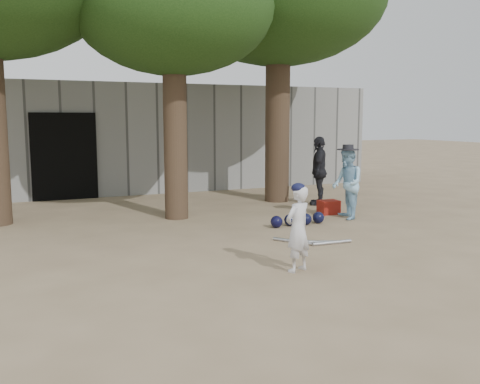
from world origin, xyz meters
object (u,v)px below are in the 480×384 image
boy_player (298,229)px  spectator_blue (347,184)px  red_bag (329,207)px  spectator_dark (319,171)px

boy_player → spectator_blue: bearing=-155.6°
red_bag → spectator_dark: bearing=67.3°
boy_player → spectator_blue: (2.86, 2.89, 0.14)m
spectator_dark → red_bag: 1.43m
boy_player → spectator_dark: bearing=-146.4°
spectator_blue → red_bag: spectator_blue is taller
boy_player → red_bag: 4.53m
boy_player → spectator_dark: spectator_dark is taller
spectator_blue → red_bag: bearing=-160.4°
spectator_dark → red_bag: size_ratio=3.89×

